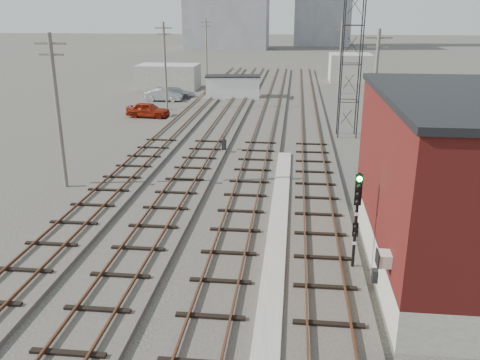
# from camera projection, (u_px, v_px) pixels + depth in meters

# --- Properties ---
(ground) EXTENTS (320.00, 320.00, 0.00)m
(ground) POSITION_uv_depth(u_px,v_px,m) (287.00, 91.00, 67.17)
(ground) COLOR #282621
(ground) RESTS_ON ground
(track_right) EXTENTS (3.20, 90.00, 0.39)m
(track_right) POSITION_uv_depth(u_px,v_px,m) (309.00, 124.00, 47.10)
(track_right) COLOR #332D28
(track_right) RESTS_ON ground
(track_mid_right) EXTENTS (3.20, 90.00, 0.39)m
(track_mid_right) POSITION_uv_depth(u_px,v_px,m) (266.00, 123.00, 47.51)
(track_mid_right) COLOR #332D28
(track_mid_right) RESTS_ON ground
(track_mid_left) EXTENTS (3.20, 90.00, 0.39)m
(track_mid_left) POSITION_uv_depth(u_px,v_px,m) (224.00, 122.00, 47.93)
(track_mid_left) COLOR #332D28
(track_mid_left) RESTS_ON ground
(track_left) EXTENTS (3.20, 90.00, 0.39)m
(track_left) POSITION_uv_depth(u_px,v_px,m) (183.00, 121.00, 48.34)
(track_left) COLOR #332D28
(track_left) RESTS_ON ground
(platform_curb) EXTENTS (0.90, 28.00, 0.26)m
(platform_curb) POSITION_uv_depth(u_px,v_px,m) (277.00, 236.00, 23.75)
(platform_curb) COLOR gray
(platform_curb) RESTS_ON ground
(brick_building) EXTENTS (6.54, 12.20, 7.22)m
(brick_building) POSITION_uv_depth(u_px,v_px,m) (454.00, 185.00, 20.02)
(brick_building) COLOR gray
(brick_building) RESTS_ON ground
(lattice_tower) EXTENTS (1.60, 1.60, 15.00)m
(lattice_tower) POSITION_uv_depth(u_px,v_px,m) (352.00, 45.00, 40.66)
(lattice_tower) COLOR black
(lattice_tower) RESTS_ON ground
(utility_pole_left_a) EXTENTS (1.80, 0.24, 9.00)m
(utility_pole_left_a) POSITION_uv_depth(u_px,v_px,m) (58.00, 108.00, 29.25)
(utility_pole_left_a) COLOR #595147
(utility_pole_left_a) RESTS_ON ground
(utility_pole_left_b) EXTENTS (1.80, 0.24, 9.00)m
(utility_pole_left_b) POSITION_uv_depth(u_px,v_px,m) (165.00, 64.00, 52.81)
(utility_pole_left_b) COLOR #595147
(utility_pole_left_b) RESTS_ON ground
(utility_pole_left_c) EXTENTS (1.80, 0.24, 9.00)m
(utility_pole_left_c) POSITION_uv_depth(u_px,v_px,m) (206.00, 47.00, 76.36)
(utility_pole_left_c) COLOR #595147
(utility_pole_left_c) RESTS_ON ground
(utility_pole_right_a) EXTENTS (1.80, 0.24, 9.00)m
(utility_pole_right_a) POSITION_uv_depth(u_px,v_px,m) (374.00, 92.00, 34.83)
(utility_pole_right_a) COLOR #595147
(utility_pole_right_a) RESTS_ON ground
(utility_pole_right_b) EXTENTS (1.80, 0.24, 9.00)m
(utility_pole_right_b) POSITION_uv_depth(u_px,v_px,m) (340.00, 55.00, 63.09)
(utility_pole_right_b) COLOR #595147
(utility_pole_right_b) RESTS_ON ground
(shed_left) EXTENTS (8.00, 5.00, 3.20)m
(shed_left) POSITION_uv_depth(u_px,v_px,m) (168.00, 77.00, 68.32)
(shed_left) COLOR gray
(shed_left) RESTS_ON ground
(shed_right) EXTENTS (6.00, 6.00, 4.00)m
(shed_right) POSITION_uv_depth(u_px,v_px,m) (350.00, 68.00, 75.03)
(shed_right) COLOR gray
(shed_right) RESTS_ON ground
(signal_mast) EXTENTS (0.40, 0.42, 4.21)m
(signal_mast) POSITION_uv_depth(u_px,v_px,m) (357.00, 214.00, 20.05)
(signal_mast) COLOR gray
(signal_mast) RESTS_ON ground
(switch_stand) EXTENTS (0.32, 0.32, 1.15)m
(switch_stand) POSITION_uv_depth(u_px,v_px,m) (224.00, 145.00, 38.01)
(switch_stand) COLOR black
(switch_stand) RESTS_ON ground
(site_trailer) EXTENTS (6.78, 3.59, 2.73)m
(site_trailer) POSITION_uv_depth(u_px,v_px,m) (233.00, 87.00, 60.81)
(site_trailer) COLOR white
(site_trailer) RESTS_ON ground
(car_red) EXTENTS (4.46, 2.11, 1.47)m
(car_red) POSITION_uv_depth(u_px,v_px,m) (148.00, 110.00, 50.32)
(car_red) COLOR maroon
(car_red) RESTS_ON ground
(car_silver) EXTENTS (4.23, 1.50, 1.39)m
(car_silver) POSITION_uv_depth(u_px,v_px,m) (164.00, 95.00, 59.22)
(car_silver) COLOR #96989D
(car_silver) RESTS_ON ground
(car_grey) EXTENTS (4.60, 1.97, 1.32)m
(car_grey) POSITION_uv_depth(u_px,v_px,m) (176.00, 93.00, 61.09)
(car_grey) COLOR slate
(car_grey) RESTS_ON ground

